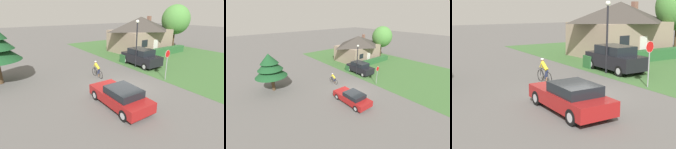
{
  "view_description": "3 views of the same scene",
  "coord_description": "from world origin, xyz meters",
  "views": [
    {
      "loc": [
        -7.82,
        -9.78,
        5.64
      ],
      "look_at": [
        -0.61,
        0.62,
        1.11
      ],
      "focal_mm": 28.0,
      "sensor_mm": 36.0,
      "label": 1
    },
    {
      "loc": [
        -12.07,
        -12.33,
        9.35
      ],
      "look_at": [
        -0.06,
        2.74,
        1.49
      ],
      "focal_mm": 24.0,
      "sensor_mm": 36.0,
      "label": 2
    },
    {
      "loc": [
        -8.69,
        -13.07,
        4.48
      ],
      "look_at": [
        0.05,
        1.7,
        0.78
      ],
      "focal_mm": 50.0,
      "sensor_mm": 36.0,
      "label": 3
    }
  ],
  "objects": [
    {
      "name": "ground_plane",
      "position": [
        0.0,
        0.0,
        0.0
      ],
      "size": [
        140.0,
        140.0,
        0.0
      ],
      "primitive_type": "plane",
      "color": "#5B5956"
    },
    {
      "name": "grass_verge_right",
      "position": [
        11.85,
        4.0,
        0.01
      ],
      "size": [
        16.0,
        36.0,
        0.01
      ],
      "primitive_type": "cube",
      "color": "#3D6633",
      "rests_on": "ground"
    },
    {
      "name": "cottage_house",
      "position": [
        11.1,
        9.94,
        2.6
      ],
      "size": [
        9.66,
        7.06,
        5.06
      ],
      "rotation": [
        0.0,
        0.0,
        0.08
      ],
      "color": "gray",
      "rests_on": "ground"
    },
    {
      "name": "hedge_row",
      "position": [
        10.15,
        5.88,
        0.47
      ],
      "size": [
        11.39,
        0.9,
        0.94
      ],
      "primitive_type": "cube",
      "color": "#285B2D",
      "rests_on": "ground"
    },
    {
      "name": "sedan_left_lane",
      "position": [
        -1.79,
        -1.99,
        0.66
      ],
      "size": [
        1.94,
        4.51,
        1.33
      ],
      "rotation": [
        0.0,
        0.0,
        1.57
      ],
      "color": "maroon",
      "rests_on": "ground"
    },
    {
      "name": "cyclist",
      "position": [
        -0.32,
        3.42,
        0.71
      ],
      "size": [
        0.44,
        1.74,
        1.49
      ],
      "rotation": [
        0.0,
        0.0,
        1.61
      ],
      "color": "black",
      "rests_on": "ground"
    },
    {
      "name": "parked_suv_right",
      "position": [
        5.6,
        3.93,
        0.93
      ],
      "size": [
        2.11,
        4.63,
        1.85
      ],
      "rotation": [
        0.0,
        0.0,
        1.56
      ],
      "color": "black",
      "rests_on": "ground"
    },
    {
      "name": "stop_sign",
      "position": [
        4.25,
        -0.61,
        1.85
      ],
      "size": [
        0.65,
        0.08,
        2.65
      ],
      "rotation": [
        0.0,
        0.0,
        3.23
      ],
      "color": "gray",
      "rests_on": "ground"
    },
    {
      "name": "street_lamp",
      "position": [
        4.62,
        3.69,
        3.2
      ],
      "size": [
        0.35,
        0.35,
        5.0
      ],
      "color": "black",
      "rests_on": "ground"
    },
    {
      "name": "deciduous_tree_right",
      "position": [
        17.09,
        8.34,
        4.51
      ],
      "size": [
        4.37,
        4.37,
        6.81
      ],
      "color": "#4C3823",
      "rests_on": "ground"
    }
  ]
}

